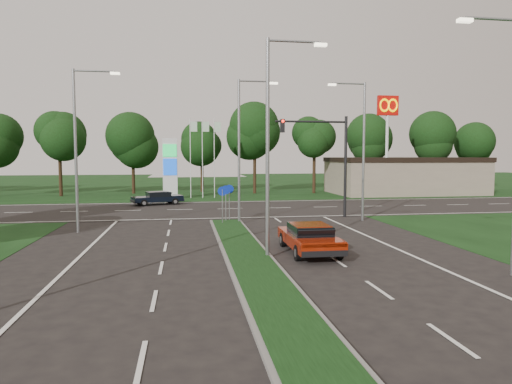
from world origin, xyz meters
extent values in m
plane|color=black|center=(0.00, 0.00, 0.00)|extent=(160.00, 160.00, 0.00)
cube|color=black|center=(0.00, 55.00, 0.00)|extent=(160.00, 50.00, 0.02)
cube|color=black|center=(0.00, 24.00, 0.00)|extent=(160.00, 12.00, 0.02)
cube|color=slate|center=(0.00, 4.00, 0.06)|extent=(2.00, 26.00, 0.12)
cube|color=gray|center=(22.00, 36.00, 2.00)|extent=(16.00, 9.00, 4.00)
cylinder|color=gray|center=(0.80, 6.00, 4.50)|extent=(0.16, 0.16, 9.00)
cylinder|color=gray|center=(1.90, 6.00, 8.90)|extent=(2.20, 0.10, 0.10)
cube|color=#FFF2CC|center=(3.00, 6.00, 8.80)|extent=(0.50, 0.22, 0.12)
cylinder|color=gray|center=(0.80, 16.00, 4.50)|extent=(0.16, 0.16, 9.00)
cylinder|color=gray|center=(1.90, 16.00, 8.90)|extent=(2.20, 0.10, 0.10)
cube|color=#FFF2CC|center=(3.00, 16.00, 8.80)|extent=(0.50, 0.22, 0.12)
cylinder|color=gray|center=(-8.50, 14.00, 4.50)|extent=(0.16, 0.16, 9.00)
cylinder|color=gray|center=(-7.40, 14.00, 8.90)|extent=(2.20, 0.10, 0.10)
cube|color=#FFF2CC|center=(-6.30, 14.00, 8.80)|extent=(0.50, 0.22, 0.12)
cylinder|color=gray|center=(9.00, 16.00, 4.50)|extent=(0.16, 0.16, 9.00)
cylinder|color=gray|center=(7.90, 16.00, 8.90)|extent=(2.20, 0.10, 0.10)
cube|color=#FFF2CC|center=(6.80, 16.00, 8.80)|extent=(0.50, 0.22, 0.12)
cylinder|color=gray|center=(7.90, 2.00, 8.90)|extent=(2.20, 0.10, 0.10)
cube|color=#FFF2CC|center=(6.80, 2.00, 8.80)|extent=(0.50, 0.22, 0.12)
cylinder|color=black|center=(8.50, 18.00, 3.50)|extent=(0.20, 0.20, 7.00)
cylinder|color=black|center=(6.00, 18.00, 6.60)|extent=(5.00, 0.14, 0.14)
cube|color=black|center=(4.00, 18.00, 6.30)|extent=(0.28, 0.28, 0.90)
sphere|color=#FF190C|center=(4.00, 17.82, 6.60)|extent=(0.20, 0.20, 0.20)
cylinder|color=gray|center=(-0.30, 15.50, 1.10)|extent=(0.06, 0.06, 2.20)
cylinder|color=#0C26A5|center=(-0.30, 15.50, 2.10)|extent=(0.56, 0.04, 0.56)
cylinder|color=gray|center=(0.00, 16.50, 1.10)|extent=(0.06, 0.06, 2.20)
cylinder|color=#0C26A5|center=(0.00, 16.50, 2.10)|extent=(0.56, 0.04, 0.56)
cylinder|color=gray|center=(0.30, 17.20, 1.10)|extent=(0.06, 0.06, 2.20)
cylinder|color=#0C26A5|center=(0.30, 17.20, 2.10)|extent=(0.56, 0.04, 0.56)
cube|color=silver|center=(-4.00, 33.00, 3.00)|extent=(1.40, 0.30, 6.00)
cube|color=#0CA53F|center=(-4.00, 32.82, 4.80)|extent=(1.30, 0.08, 1.20)
cube|color=#0C3FBF|center=(-4.00, 32.82, 3.20)|extent=(1.30, 0.08, 1.60)
cylinder|color=silver|center=(-2.00, 34.00, 4.00)|extent=(0.08, 0.08, 8.00)
cube|color=#B2D8B2|center=(-1.65, 34.00, 7.20)|extent=(0.70, 0.02, 1.00)
cylinder|color=silver|center=(-0.80, 34.00, 4.00)|extent=(0.08, 0.08, 8.00)
cube|color=#B2D8B2|center=(-0.45, 34.00, 7.20)|extent=(0.70, 0.02, 1.00)
cylinder|color=silver|center=(0.40, 34.00, 4.00)|extent=(0.08, 0.08, 8.00)
cube|color=#B2D8B2|center=(0.75, 34.00, 7.20)|extent=(0.70, 0.02, 1.00)
cylinder|color=silver|center=(18.00, 32.00, 5.00)|extent=(0.30, 0.30, 10.00)
cube|color=#BF0C07|center=(18.00, 32.00, 9.40)|extent=(2.20, 0.35, 2.00)
torus|color=#FFC600|center=(17.55, 31.78, 9.40)|extent=(1.06, 0.16, 1.06)
torus|color=#FFC600|center=(18.45, 31.78, 9.40)|extent=(1.06, 0.16, 1.06)
cylinder|color=black|center=(0.00, 40.00, 2.20)|extent=(0.36, 0.36, 4.40)
sphere|color=black|center=(0.00, 40.00, 6.50)|extent=(6.00, 6.00, 6.00)
sphere|color=black|center=(0.30, 39.80, 7.50)|extent=(4.80, 4.80, 4.80)
cube|color=#951E08|center=(2.83, 6.85, 0.58)|extent=(1.96, 4.69, 0.48)
cube|color=black|center=(2.83, 6.75, 1.04)|extent=(1.64, 2.07, 0.45)
cube|color=#951E08|center=(2.83, 6.75, 1.26)|extent=(1.55, 1.70, 0.04)
cylinder|color=black|center=(1.97, 8.35, 0.33)|extent=(0.22, 0.66, 0.66)
cylinder|color=black|center=(3.72, 8.33, 0.33)|extent=(0.22, 0.66, 0.66)
cylinder|color=black|center=(1.94, 5.36, 0.33)|extent=(0.22, 0.66, 0.66)
cylinder|color=black|center=(3.69, 5.34, 0.33)|extent=(0.22, 0.66, 0.66)
cube|color=black|center=(-4.97, 28.00, 0.53)|extent=(4.57, 2.98, 0.43)
cube|color=black|center=(-4.89, 28.03, 0.94)|extent=(2.23, 1.99, 0.40)
cube|color=black|center=(-4.89, 28.03, 1.15)|extent=(1.88, 1.80, 0.04)
cylinder|color=black|center=(-6.02, 26.83, 0.30)|extent=(0.63, 0.37, 0.60)
cylinder|color=black|center=(-6.51, 28.32, 0.30)|extent=(0.63, 0.37, 0.60)
cylinder|color=black|center=(-3.44, 27.68, 0.30)|extent=(0.63, 0.37, 0.60)
cylinder|color=black|center=(-3.93, 29.17, 0.30)|extent=(0.63, 0.37, 0.60)
camera|label=1|loc=(-2.55, -12.43, 4.26)|focal=32.00mm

